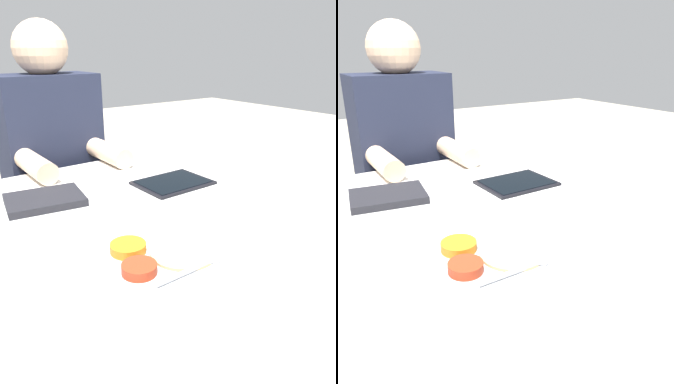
% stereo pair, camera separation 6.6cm
% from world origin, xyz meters
% --- Properties ---
extents(dining_table, '(1.10, 0.97, 0.72)m').
position_xyz_m(dining_table, '(0.00, 0.00, 0.36)').
color(dining_table, silver).
rests_on(dining_table, ground_plane).
extents(thali_tray, '(0.26, 0.26, 0.03)m').
position_xyz_m(thali_tray, '(-0.06, -0.21, 0.73)').
color(thali_tray, '#B7BABF').
rests_on(thali_tray, dining_table).
extents(red_notebook, '(0.22, 0.18, 0.02)m').
position_xyz_m(red_notebook, '(-0.13, 0.21, 0.73)').
color(red_notebook, silver).
rests_on(red_notebook, dining_table).
extents(tablet_device, '(0.22, 0.17, 0.01)m').
position_xyz_m(tablet_device, '(0.24, 0.12, 0.73)').
color(tablet_device, black).
rests_on(tablet_device, dining_table).
extents(person_diner, '(0.35, 0.43, 1.20)m').
position_xyz_m(person_diner, '(0.07, 0.65, 0.57)').
color(person_diner, black).
rests_on(person_diner, ground_plane).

